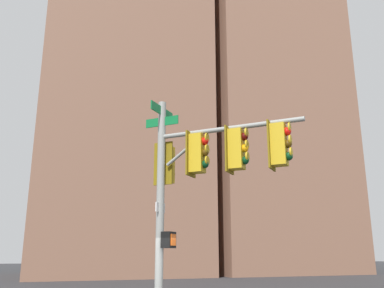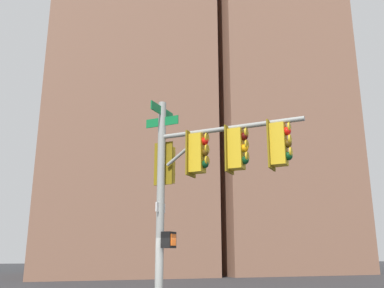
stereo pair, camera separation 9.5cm
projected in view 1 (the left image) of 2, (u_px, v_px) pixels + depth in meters
signal_pole_assembly at (201, 170)px, 10.53m from camera, size 3.23×3.14×6.14m
building_brick_nearside at (249, 51)px, 58.47m from camera, size 20.79×17.09×59.49m
building_brick_midblock at (118, 86)px, 48.89m from camera, size 18.01×17.05×42.43m
building_glass_tower at (170, 35)px, 65.24m from camera, size 22.23×25.51×70.76m
building_brick_farside at (137, 144)px, 59.59m from camera, size 17.38×14.77×34.68m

